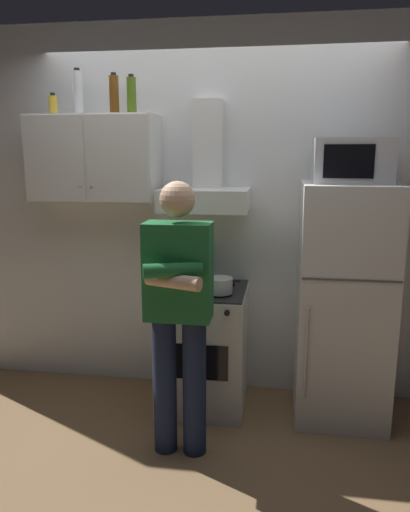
{
  "coord_description": "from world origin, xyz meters",
  "views": [
    {
      "loc": [
        0.46,
        -3.0,
        1.79
      ],
      "look_at": [
        0.0,
        0.0,
        1.15
      ],
      "focal_mm": 34.36,
      "sensor_mm": 36.0,
      "label": 1
    }
  ],
  "objects_px": {
    "microwave": "(351,161)",
    "bottle_beer_brown": "(114,95)",
    "stove_oven": "(203,347)",
    "bottle_vodka_clear": "(78,93)",
    "upper_cabinet": "(94,159)",
    "bottle_olive_oil": "(132,95)",
    "refrigerator": "(343,304)",
    "cooking_pot": "(220,285)",
    "bottle_spice_jar": "(53,105)",
    "range_hood": "(206,181)",
    "person_standing": "(179,310)"
  },
  "relations": [
    {
      "from": "upper_cabinet",
      "to": "bottle_spice_jar",
      "type": "xyz_separation_m",
      "value": [
        -0.27,
        -0.03,
        0.37
      ]
    },
    {
      "from": "upper_cabinet",
      "to": "bottle_olive_oil",
      "type": "xyz_separation_m",
      "value": [
        0.29,
        -0.03,
        0.42
      ]
    },
    {
      "from": "bottle_spice_jar",
      "to": "bottle_beer_brown",
      "type": "bearing_deg",
      "value": 4.72
    },
    {
      "from": "range_hood",
      "to": "bottle_olive_oil",
      "type": "bearing_deg",
      "value": -176.86
    },
    {
      "from": "upper_cabinet",
      "to": "person_standing",
      "type": "xyz_separation_m",
      "value": [
        0.75,
        -0.73,
        -0.85
      ]
    },
    {
      "from": "bottle_beer_brown",
      "to": "stove_oven",
      "type": "bearing_deg",
      "value": -11.54
    },
    {
      "from": "stove_oven",
      "to": "bottle_beer_brown",
      "type": "xyz_separation_m",
      "value": [
        -0.64,
        0.13,
        1.75
      ]
    },
    {
      "from": "upper_cabinet",
      "to": "bottle_spice_jar",
      "type": "bearing_deg",
      "value": -173.58
    },
    {
      "from": "person_standing",
      "to": "cooking_pot",
      "type": "distance_m",
      "value": 0.52
    },
    {
      "from": "range_hood",
      "to": "microwave",
      "type": "height_order",
      "value": "range_hood"
    },
    {
      "from": "bottle_beer_brown",
      "to": "cooking_pot",
      "type": "bearing_deg",
      "value": -17.97
    },
    {
      "from": "upper_cabinet",
      "to": "bottle_spice_jar",
      "type": "distance_m",
      "value": 0.46
    },
    {
      "from": "refrigerator",
      "to": "bottle_olive_oil",
      "type": "relative_size",
      "value": 6.23
    },
    {
      "from": "stove_oven",
      "to": "refrigerator",
      "type": "bearing_deg",
      "value": 0.04
    },
    {
      "from": "stove_oven",
      "to": "bottle_vodka_clear",
      "type": "bearing_deg",
      "value": 172.58
    },
    {
      "from": "stove_oven",
      "to": "microwave",
      "type": "relative_size",
      "value": 1.82
    },
    {
      "from": "stove_oven",
      "to": "range_hood",
      "type": "bearing_deg",
      "value": 90.0
    },
    {
      "from": "range_hood",
      "to": "microwave",
      "type": "xyz_separation_m",
      "value": [
        0.95,
        -0.11,
        0.14
      ]
    },
    {
      "from": "microwave",
      "to": "bottle_beer_brown",
      "type": "height_order",
      "value": "bottle_beer_brown"
    },
    {
      "from": "refrigerator",
      "to": "bottle_olive_oil",
      "type": "xyz_separation_m",
      "value": [
        -1.46,
        0.1,
        1.37
      ]
    },
    {
      "from": "stove_oven",
      "to": "bottle_beer_brown",
      "type": "distance_m",
      "value": 1.87
    },
    {
      "from": "stove_oven",
      "to": "bottle_olive_oil",
      "type": "height_order",
      "value": "bottle_olive_oil"
    },
    {
      "from": "range_hood",
      "to": "microwave",
      "type": "relative_size",
      "value": 1.56
    },
    {
      "from": "microwave",
      "to": "person_standing",
      "type": "height_order",
      "value": "microwave"
    },
    {
      "from": "cooking_pot",
      "to": "bottle_beer_brown",
      "type": "height_order",
      "value": "bottle_beer_brown"
    },
    {
      "from": "refrigerator",
      "to": "cooking_pot",
      "type": "height_order",
      "value": "refrigerator"
    },
    {
      "from": "person_standing",
      "to": "bottle_vodka_clear",
      "type": "distance_m",
      "value": 1.71
    },
    {
      "from": "refrigerator",
      "to": "bottle_olive_oil",
      "type": "distance_m",
      "value": 2.0
    },
    {
      "from": "refrigerator",
      "to": "bottle_spice_jar",
      "type": "distance_m",
      "value": 2.41
    },
    {
      "from": "cooking_pot",
      "to": "refrigerator",
      "type": "bearing_deg",
      "value": 8.32
    },
    {
      "from": "range_hood",
      "to": "bottle_spice_jar",
      "type": "bearing_deg",
      "value": -178.3
    },
    {
      "from": "upper_cabinet",
      "to": "bottle_olive_oil",
      "type": "height_order",
      "value": "bottle_olive_oil"
    },
    {
      "from": "refrigerator",
      "to": "person_standing",
      "type": "bearing_deg",
      "value": -148.77
    },
    {
      "from": "microwave",
      "to": "bottle_beer_brown",
      "type": "bearing_deg",
      "value": 175.99
    },
    {
      "from": "refrigerator",
      "to": "range_hood",
      "type": "bearing_deg",
      "value": 172.45
    },
    {
      "from": "upper_cabinet",
      "to": "bottle_spice_jar",
      "type": "height_order",
      "value": "bottle_spice_jar"
    },
    {
      "from": "bottle_vodka_clear",
      "to": "bottle_beer_brown",
      "type": "bearing_deg",
      "value": 3.17
    },
    {
      "from": "bottle_vodka_clear",
      "to": "range_hood",
      "type": "bearing_deg",
      "value": 0.65
    },
    {
      "from": "stove_oven",
      "to": "bottle_spice_jar",
      "type": "xyz_separation_m",
      "value": [
        -1.07,
        0.09,
        1.68
      ]
    },
    {
      "from": "stove_oven",
      "to": "microwave",
      "type": "bearing_deg",
      "value": 1.15
    },
    {
      "from": "stove_oven",
      "to": "bottle_vodka_clear",
      "type": "relative_size",
      "value": 2.84
    },
    {
      "from": "person_standing",
      "to": "bottle_spice_jar",
      "type": "xyz_separation_m",
      "value": [
        -1.02,
        0.7,
        1.22
      ]
    },
    {
      "from": "refrigerator",
      "to": "bottle_vodka_clear",
      "type": "xyz_separation_m",
      "value": [
        -1.84,
        0.12,
        1.4
      ]
    },
    {
      "from": "bottle_beer_brown",
      "to": "bottle_spice_jar",
      "type": "height_order",
      "value": "bottle_beer_brown"
    },
    {
      "from": "upper_cabinet",
      "to": "microwave",
      "type": "bearing_deg",
      "value": -3.48
    },
    {
      "from": "bottle_beer_brown",
      "to": "bottle_vodka_clear",
      "type": "height_order",
      "value": "bottle_vodka_clear"
    },
    {
      "from": "upper_cabinet",
      "to": "bottle_olive_oil",
      "type": "distance_m",
      "value": 0.51
    },
    {
      "from": "bottle_olive_oil",
      "to": "bottle_beer_brown",
      "type": "bearing_deg",
      "value": 166.62
    },
    {
      "from": "upper_cabinet",
      "to": "cooking_pot",
      "type": "distance_m",
      "value": 1.27
    },
    {
      "from": "bottle_vodka_clear",
      "to": "refrigerator",
      "type": "bearing_deg",
      "value": -3.59
    }
  ]
}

